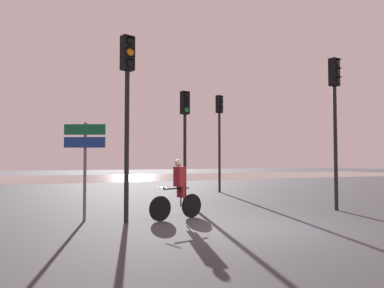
{
  "coord_description": "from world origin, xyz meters",
  "views": [
    {
      "loc": [
        -5.03,
        -7.51,
        1.57
      ],
      "look_at": [
        0.5,
        5.0,
        2.2
      ],
      "focal_mm": 35.0,
      "sensor_mm": 36.0,
      "label": 1
    }
  ],
  "objects": [
    {
      "name": "ground_plane",
      "position": [
        0.0,
        0.0,
        0.0
      ],
      "size": [
        120.0,
        120.0,
        0.0
      ],
      "primitive_type": "plane",
      "color": "#333338"
    },
    {
      "name": "water_strip",
      "position": [
        0.0,
        28.17,
        0.0
      ],
      "size": [
        80.0,
        16.0,
        0.01
      ],
      "primitive_type": "cube",
      "color": "gray",
      "rests_on": "ground"
    },
    {
      "name": "cyclist",
      "position": [
        -1.24,
        1.99,
        0.82
      ],
      "size": [
        1.67,
        0.58,
        1.62
      ],
      "rotation": [
        0.0,
        0.0,
        1.82
      ],
      "color": "black",
      "rests_on": "ground"
    },
    {
      "name": "traffic_light_near_right",
      "position": [
        4.09,
        1.64,
        3.39
      ],
      "size": [
        0.37,
        0.39,
        4.92
      ],
      "rotation": [
        0.0,
        0.0,
        3.4
      ],
      "color": "black",
      "rests_on": "ground"
    },
    {
      "name": "traffic_light_near_left",
      "position": [
        -2.68,
        1.96,
        3.34
      ],
      "size": [
        0.38,
        0.4,
        4.83
      ],
      "rotation": [
        0.0,
        0.0,
        3.47
      ],
      "color": "black",
      "rests_on": "ground"
    },
    {
      "name": "direction_sign_post",
      "position": [
        -3.63,
        2.67,
        1.79
      ],
      "size": [
        1.0,
        0.5,
        2.6
      ],
      "rotation": [
        0.0,
        0.0,
        2.69
      ],
      "color": "slate",
      "rests_on": "ground"
    },
    {
      "name": "traffic_light_far_right",
      "position": [
        3.95,
        9.34,
        3.4
      ],
      "size": [
        0.39,
        0.41,
        4.94
      ],
      "rotation": [
        0.0,
        0.0,
        3.55
      ],
      "color": "black",
      "rests_on": "ground"
    },
    {
      "name": "traffic_light_center",
      "position": [
        0.61,
        5.93,
        3.0
      ],
      "size": [
        0.36,
        0.37,
        4.31
      ],
      "rotation": [
        0.0,
        0.0,
        3.31
      ],
      "color": "black",
      "rests_on": "ground"
    }
  ]
}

